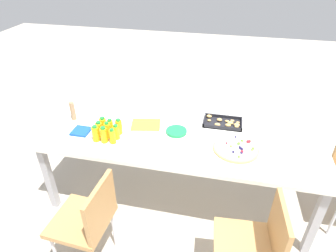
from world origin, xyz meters
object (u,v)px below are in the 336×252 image
(juice_bottle_2, at_px, (112,136))
(juice_bottle_7, at_px, (110,126))
(chair_near_left, at_px, (88,218))
(juice_bottle_3, at_px, (99,129))
(cardboard_tube, at_px, (73,111))
(juice_bottle_1, at_px, (104,135))
(paper_folder, at_px, (146,125))
(juice_bottle_0, at_px, (96,134))
(juice_bottle_6, at_px, (103,125))
(party_table, at_px, (180,139))
(juice_bottle_5, at_px, (116,132))
(chair_near_right, at_px, (256,243))
(plate_stack, at_px, (176,131))
(juice_bottle_4, at_px, (107,130))
(juice_bottle_8, at_px, (119,127))
(snack_tray, at_px, (223,123))
(napkin_stack, at_px, (81,131))
(fruit_pizza, at_px, (236,148))

(juice_bottle_2, xyz_separation_m, juice_bottle_7, (-0.08, 0.14, -0.00))
(chair_near_left, height_order, juice_bottle_3, juice_bottle_3)
(cardboard_tube, bearing_deg, juice_bottle_7, -17.65)
(juice_bottle_1, height_order, juice_bottle_2, juice_bottle_1)
(juice_bottle_2, relative_size, paper_folder, 0.51)
(chair_near_left, height_order, juice_bottle_0, juice_bottle_0)
(juice_bottle_6, xyz_separation_m, juice_bottle_7, (0.07, -0.01, -0.00))
(party_table, height_order, juice_bottle_0, juice_bottle_0)
(juice_bottle_6, bearing_deg, juice_bottle_5, -27.77)
(chair_near_right, xyz_separation_m, juice_bottle_1, (-1.25, 0.53, 0.31))
(juice_bottle_2, xyz_separation_m, plate_stack, (0.48, 0.26, -0.05))
(juice_bottle_6, bearing_deg, juice_bottle_4, -46.86)
(juice_bottle_5, relative_size, cardboard_tube, 0.76)
(juice_bottle_3, height_order, juice_bottle_8, juice_bottle_8)
(paper_folder, bearing_deg, chair_near_left, -100.77)
(cardboard_tube, bearing_deg, juice_bottle_1, -33.17)
(chair_near_left, distance_m, juice_bottle_6, 0.81)
(snack_tray, distance_m, cardboard_tube, 1.39)
(chair_near_left, bearing_deg, juice_bottle_2, 5.10)
(juice_bottle_7, xyz_separation_m, snack_tray, (0.95, 0.35, -0.05))
(cardboard_tube, bearing_deg, paper_folder, 4.10)
(juice_bottle_3, xyz_separation_m, juice_bottle_5, (0.16, -0.01, -0.00))
(snack_tray, bearing_deg, juice_bottle_4, -155.87)
(juice_bottle_5, bearing_deg, juice_bottle_6, 152.23)
(juice_bottle_5, distance_m, juice_bottle_8, 0.08)
(party_table, distance_m, snack_tray, 0.44)
(chair_near_right, xyz_separation_m, juice_bottle_8, (-1.17, 0.67, 0.31))
(juice_bottle_2, height_order, plate_stack, juice_bottle_2)
(juice_bottle_8, distance_m, plate_stack, 0.50)
(juice_bottle_0, relative_size, napkin_stack, 0.97)
(party_table, bearing_deg, plate_stack, 170.81)
(juice_bottle_0, height_order, plate_stack, juice_bottle_0)
(juice_bottle_4, distance_m, fruit_pizza, 1.07)
(fruit_pizza, bearing_deg, paper_folder, 166.32)
(juice_bottle_0, distance_m, juice_bottle_4, 0.10)
(juice_bottle_6, height_order, napkin_stack, juice_bottle_6)
(party_table, height_order, snack_tray, snack_tray)
(juice_bottle_4, bearing_deg, juice_bottle_0, -138.81)
(plate_stack, bearing_deg, party_table, -9.19)
(juice_bottle_6, height_order, paper_folder, juice_bottle_6)
(juice_bottle_1, relative_size, juice_bottle_5, 1.07)
(napkin_stack, bearing_deg, juice_bottle_5, -3.82)
(chair_near_right, relative_size, juice_bottle_8, 5.81)
(juice_bottle_1, xyz_separation_m, juice_bottle_6, (-0.07, 0.15, -0.00))
(chair_near_right, relative_size, juice_bottle_3, 6.00)
(party_table, height_order, chair_near_left, chair_near_left)
(party_table, height_order, juice_bottle_2, juice_bottle_2)
(juice_bottle_5, height_order, fruit_pizza, juice_bottle_5)
(juice_bottle_1, bearing_deg, juice_bottle_0, 178.92)
(paper_folder, bearing_deg, juice_bottle_3, -143.63)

